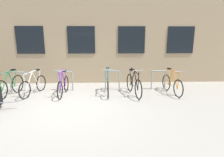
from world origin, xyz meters
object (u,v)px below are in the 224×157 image
at_px(bicycle_black, 134,85).
at_px(bicycle_white, 33,85).
at_px(bicycle_purple, 63,86).
at_px(bicycle_orange, 172,84).
at_px(bicycle_green, 10,86).
at_px(bicycle_teal, 108,85).

distance_m(bicycle_black, bicycle_white, 3.97).
relative_size(bicycle_purple, bicycle_orange, 1.00).
bearing_deg(bicycle_black, bicycle_orange, 4.10).
distance_m(bicycle_orange, bicycle_white, 5.54).
relative_size(bicycle_green, bicycle_teal, 1.02).
distance_m(bicycle_teal, bicycle_white, 2.95).
distance_m(bicycle_purple, bicycle_green, 2.05).
xyz_separation_m(bicycle_orange, bicycle_green, (-6.39, -0.07, 0.01)).
bearing_deg(bicycle_purple, bicycle_black, -1.17).
xyz_separation_m(bicycle_black, bicycle_purple, (-2.77, 0.06, -0.02)).
distance_m(bicycle_purple, bicycle_orange, 4.35).
bearing_deg(bicycle_black, bicycle_green, 179.51).
bearing_deg(bicycle_white, bicycle_green, -170.53).
xyz_separation_m(bicycle_green, bicycle_teal, (3.80, 0.10, -0.02)).
bearing_deg(bicycle_white, bicycle_teal, -0.80).
relative_size(bicycle_black, bicycle_orange, 1.07).
height_order(bicycle_green, bicycle_teal, bicycle_teal).
bearing_deg(bicycle_green, bicycle_teal, 1.51).
bearing_deg(bicycle_orange, bicycle_teal, 179.37).
relative_size(bicycle_black, bicycle_green, 1.05).
xyz_separation_m(bicycle_green, bicycle_white, (0.85, 0.14, -0.02)).
bearing_deg(bicycle_white, bicycle_purple, -6.00).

